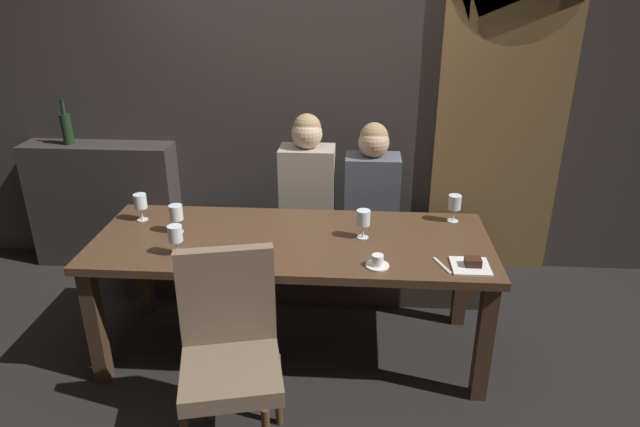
{
  "coord_description": "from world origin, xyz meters",
  "views": [
    {
      "loc": [
        0.35,
        -2.79,
        2.1
      ],
      "look_at": [
        0.15,
        0.13,
        0.84
      ],
      "focal_mm": 31.47,
      "sensor_mm": 36.0,
      "label": 1
    }
  ],
  "objects_px": {
    "wine_glass_far_left": "(363,219)",
    "dining_table": "(292,252)",
    "wine_bottle_dark_red": "(67,128)",
    "wine_glass_end_right": "(455,204)",
    "dessert_plate": "(471,265)",
    "wine_glass_far_right": "(176,214)",
    "fork_on_table": "(442,265)",
    "espresso_cup": "(378,262)",
    "chair_near_side": "(230,343)",
    "wine_glass_center_front": "(175,235)",
    "wine_glass_near_right": "(140,202)",
    "banquette_bench": "(304,260)",
    "diner_bearded": "(372,183)",
    "diner_redhead": "(307,179)"
  },
  "relations": [
    {
      "from": "wine_glass_far_right",
      "to": "chair_near_side",
      "type": "bearing_deg",
      "value": -59.29
    },
    {
      "from": "wine_bottle_dark_red",
      "to": "diner_bearded",
      "type": "bearing_deg",
      "value": -7.89
    },
    {
      "from": "chair_near_side",
      "to": "wine_bottle_dark_red",
      "type": "distance_m",
      "value": 2.38
    },
    {
      "from": "wine_glass_near_right",
      "to": "dining_table",
      "type": "bearing_deg",
      "value": -11.74
    },
    {
      "from": "dining_table",
      "to": "wine_glass_far_right",
      "type": "height_order",
      "value": "wine_glass_far_right"
    },
    {
      "from": "wine_glass_far_right",
      "to": "wine_glass_center_front",
      "type": "height_order",
      "value": "same"
    },
    {
      "from": "wine_glass_far_left",
      "to": "wine_glass_center_front",
      "type": "height_order",
      "value": "same"
    },
    {
      "from": "wine_glass_far_right",
      "to": "fork_on_table",
      "type": "bearing_deg",
      "value": -11.74
    },
    {
      "from": "wine_glass_near_right",
      "to": "dessert_plate",
      "type": "bearing_deg",
      "value": -13.82
    },
    {
      "from": "wine_glass_far_left",
      "to": "wine_glass_near_right",
      "type": "bearing_deg",
      "value": 173.4
    },
    {
      "from": "diner_redhead",
      "to": "diner_bearded",
      "type": "distance_m",
      "value": 0.43
    },
    {
      "from": "wine_glass_far_left",
      "to": "fork_on_table",
      "type": "relative_size",
      "value": 0.96
    },
    {
      "from": "wine_glass_center_front",
      "to": "wine_bottle_dark_red",
      "type": "bearing_deg",
      "value": 132.85
    },
    {
      "from": "chair_near_side",
      "to": "wine_glass_far_right",
      "type": "xyz_separation_m",
      "value": [
        -0.45,
        0.76,
        0.29
      ]
    },
    {
      "from": "dessert_plate",
      "to": "dining_table",
      "type": "bearing_deg",
      "value": 164.18
    },
    {
      "from": "diner_redhead",
      "to": "wine_glass_near_right",
      "type": "height_order",
      "value": "diner_redhead"
    },
    {
      "from": "wine_bottle_dark_red",
      "to": "wine_glass_far_right",
      "type": "bearing_deg",
      "value": -42.24
    },
    {
      "from": "wine_bottle_dark_red",
      "to": "wine_glass_end_right",
      "type": "relative_size",
      "value": 1.99
    },
    {
      "from": "wine_glass_center_front",
      "to": "diner_bearded",
      "type": "bearing_deg",
      "value": 42.68
    },
    {
      "from": "wine_bottle_dark_red",
      "to": "wine_glass_near_right",
      "type": "xyz_separation_m",
      "value": [
        0.82,
        -0.83,
        -0.21
      ]
    },
    {
      "from": "diner_redhead",
      "to": "wine_bottle_dark_red",
      "type": "height_order",
      "value": "same"
    },
    {
      "from": "dining_table",
      "to": "wine_glass_end_right",
      "type": "bearing_deg",
      "value": 17.89
    },
    {
      "from": "fork_on_table",
      "to": "chair_near_side",
      "type": "bearing_deg",
      "value": -176.8
    },
    {
      "from": "diner_bearded",
      "to": "dessert_plate",
      "type": "height_order",
      "value": "diner_bearded"
    },
    {
      "from": "banquette_bench",
      "to": "wine_glass_far_left",
      "type": "distance_m",
      "value": 0.99
    },
    {
      "from": "banquette_bench",
      "to": "diner_bearded",
      "type": "xyz_separation_m",
      "value": [
        0.46,
        0.02,
        0.59
      ]
    },
    {
      "from": "wine_glass_far_left",
      "to": "espresso_cup",
      "type": "height_order",
      "value": "wine_glass_far_left"
    },
    {
      "from": "wine_glass_center_front",
      "to": "wine_glass_near_right",
      "type": "bearing_deg",
      "value": 128.95
    },
    {
      "from": "wine_glass_near_right",
      "to": "fork_on_table",
      "type": "bearing_deg",
      "value": -14.82
    },
    {
      "from": "diner_bearded",
      "to": "espresso_cup",
      "type": "relative_size",
      "value": 6.42
    },
    {
      "from": "wine_glass_near_right",
      "to": "dessert_plate",
      "type": "xyz_separation_m",
      "value": [
        1.85,
        -0.46,
        -0.1
      ]
    },
    {
      "from": "banquette_bench",
      "to": "wine_glass_end_right",
      "type": "xyz_separation_m",
      "value": [
        0.93,
        -0.4,
        0.62
      ]
    },
    {
      "from": "chair_near_side",
      "to": "dessert_plate",
      "type": "height_order",
      "value": "chair_near_side"
    },
    {
      "from": "espresso_cup",
      "to": "fork_on_table",
      "type": "xyz_separation_m",
      "value": [
        0.33,
        0.03,
        -0.02
      ]
    },
    {
      "from": "chair_near_side",
      "to": "fork_on_table",
      "type": "xyz_separation_m",
      "value": [
        1.0,
        0.46,
        0.18
      ]
    },
    {
      "from": "wine_bottle_dark_red",
      "to": "wine_glass_end_right",
      "type": "height_order",
      "value": "wine_bottle_dark_red"
    },
    {
      "from": "diner_bearded",
      "to": "dessert_plate",
      "type": "relative_size",
      "value": 4.05
    },
    {
      "from": "diner_redhead",
      "to": "wine_glass_center_front",
      "type": "relative_size",
      "value": 5.03
    },
    {
      "from": "diner_redhead",
      "to": "wine_bottle_dark_red",
      "type": "distance_m",
      "value": 1.81
    },
    {
      "from": "wine_glass_far_right",
      "to": "wine_glass_end_right",
      "type": "height_order",
      "value": "same"
    },
    {
      "from": "wine_glass_far_left",
      "to": "dining_table",
      "type": "bearing_deg",
      "value": -174.38
    },
    {
      "from": "wine_glass_near_right",
      "to": "espresso_cup",
      "type": "relative_size",
      "value": 1.37
    },
    {
      "from": "wine_bottle_dark_red",
      "to": "wine_glass_far_right",
      "type": "distance_m",
      "value": 1.48
    },
    {
      "from": "wine_glass_far_right",
      "to": "wine_glass_far_left",
      "type": "xyz_separation_m",
      "value": [
        1.05,
        -0.0,
        -0.0
      ]
    },
    {
      "from": "dining_table",
      "to": "diner_bearded",
      "type": "relative_size",
      "value": 2.86
    },
    {
      "from": "diner_bearded",
      "to": "wine_glass_near_right",
      "type": "height_order",
      "value": "diner_bearded"
    },
    {
      "from": "dessert_plate",
      "to": "fork_on_table",
      "type": "height_order",
      "value": "dessert_plate"
    },
    {
      "from": "wine_glass_end_right",
      "to": "espresso_cup",
      "type": "distance_m",
      "value": 0.75
    },
    {
      "from": "fork_on_table",
      "to": "espresso_cup",
      "type": "bearing_deg",
      "value": 163.14
    },
    {
      "from": "wine_glass_far_right",
      "to": "wine_glass_far_left",
      "type": "height_order",
      "value": "same"
    }
  ]
}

